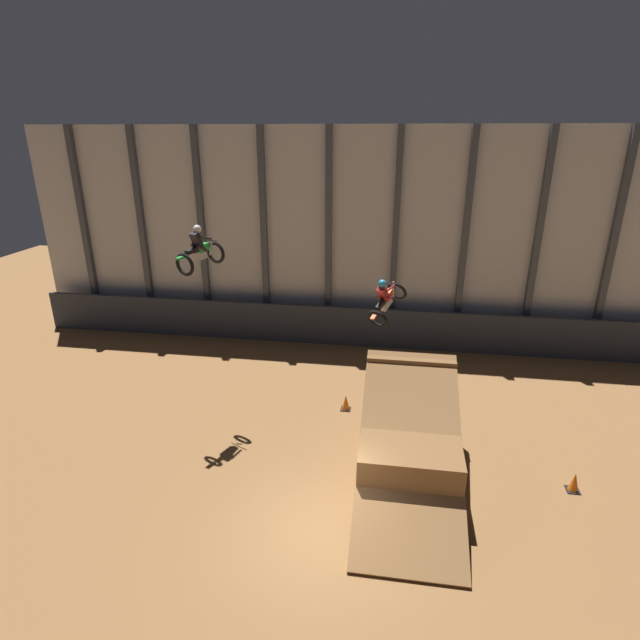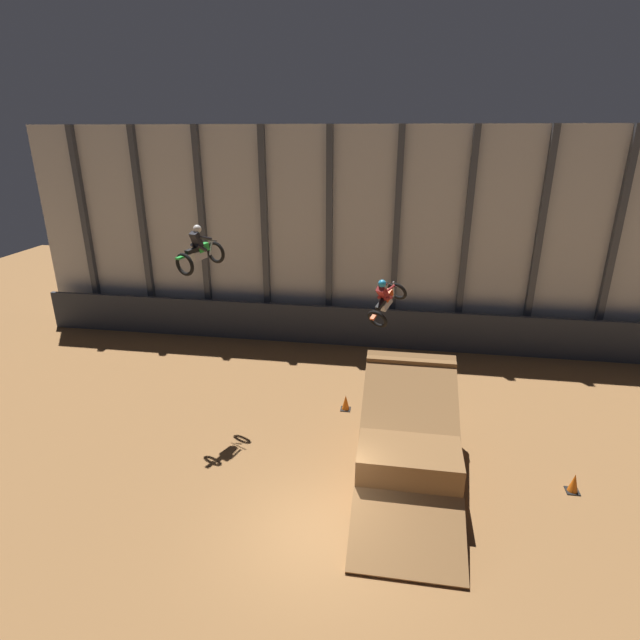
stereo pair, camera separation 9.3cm
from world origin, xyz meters
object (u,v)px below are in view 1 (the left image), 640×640
at_px(rider_bike_right_air, 386,300).
at_px(traffic_cone_near_ramp, 574,482).
at_px(dirt_ramp, 408,439).
at_px(rider_bike_left_air, 200,252).
at_px(traffic_cone_arena_edge, 346,403).

xyz_separation_m(rider_bike_right_air, traffic_cone_near_ramp, (5.54, -3.45, -3.98)).
distance_m(dirt_ramp, traffic_cone_near_ramp, 4.71).
distance_m(dirt_ramp, rider_bike_right_air, 4.59).
relative_size(dirt_ramp, rider_bike_left_air, 3.43).
xyz_separation_m(rider_bike_left_air, traffic_cone_near_ramp, (11.42, -2.22, -5.69)).
bearing_deg(traffic_cone_near_ramp, traffic_cone_arena_edge, 153.44).
distance_m(dirt_ramp, rider_bike_left_air, 8.61).
xyz_separation_m(rider_bike_right_air, traffic_cone_arena_edge, (-1.27, -0.05, -3.98)).
relative_size(traffic_cone_near_ramp, traffic_cone_arena_edge, 1.00).
height_order(dirt_ramp, traffic_cone_arena_edge, dirt_ramp).
height_order(rider_bike_right_air, traffic_cone_arena_edge, rider_bike_right_air).
height_order(rider_bike_left_air, rider_bike_right_air, rider_bike_left_air).
bearing_deg(dirt_ramp, traffic_cone_near_ramp, -4.11).
relative_size(rider_bike_left_air, traffic_cone_arena_edge, 3.12).
relative_size(rider_bike_left_air, traffic_cone_near_ramp, 3.12).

